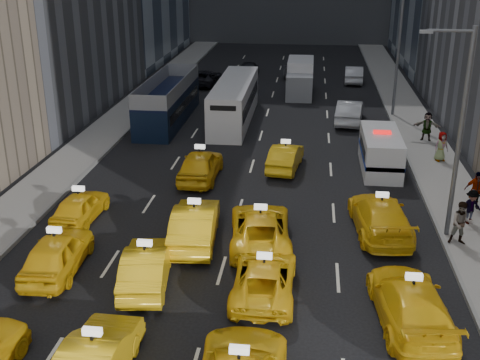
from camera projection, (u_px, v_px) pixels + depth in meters
The scene contains 31 objects.
sidewalk_west at pixel (104, 133), 40.35m from camera, with size 3.00×90.00×0.15m, color gray.
sidewalk_east at pixel (425, 145), 38.05m from camera, with size 3.00×90.00×0.15m, color gray.
curb_west at pixel (125, 134), 40.18m from camera, with size 0.15×90.00×0.18m, color slate.
curb_east at pixel (401, 144), 38.20m from camera, with size 0.15×90.00×0.18m, color slate.
streetlight_near at pixel (458, 128), 24.41m from camera, with size 2.15×0.22×9.00m.
streetlight_far at pixel (397, 49), 42.90m from camera, with size 2.15×0.22×9.00m.
taxi_5 at pixel (95, 360), 17.22m from camera, with size 1.62×4.63×1.53m, color yellow.
taxi_8 at pixel (57, 253), 23.18m from camera, with size 1.84×4.57×1.56m, color yellow.
taxi_9 at pixel (146, 266), 22.31m from camera, with size 1.58×4.54×1.50m, color yellow.
taxi_10 at pixel (264, 277), 21.72m from camera, with size 2.20×4.78×1.33m, color yellow.
taxi_11 at pixel (411, 303), 19.92m from camera, with size 2.22×5.45×1.58m, color yellow.
taxi_12 at pixel (80, 207), 27.56m from camera, with size 1.60×3.98×1.35m, color yellow.
taxi_13 at pixel (195, 224), 25.50m from camera, with size 1.76×5.06×1.67m, color yellow.
taxi_14 at pixel (260, 228), 25.34m from camera, with size 2.47×5.36×1.49m, color yellow.
taxi_15 at pixel (380, 216), 26.29m from camera, with size 2.25×5.53×1.60m, color yellow.
taxi_16 at pixel (200, 165), 32.38m from camera, with size 1.93×4.80×1.64m, color yellow.
taxi_17 at pixel (285, 157), 33.92m from camera, with size 1.50×4.29×1.41m, color yellow.
nypd_van at pixel (380, 152), 33.76m from camera, with size 2.56×5.45×2.26m.
double_decker at pixel (168, 100), 42.84m from camera, with size 3.64×10.96×3.13m.
city_bus at pixel (234, 101), 42.97m from camera, with size 3.43×11.45×2.91m.
box_truck at pixel (300, 78), 50.79m from camera, with size 2.85×6.44×2.85m.
misc_car_0 at pixel (349, 112), 42.76m from camera, with size 1.72×4.94×1.63m, color #B5B8BD.
misc_car_1 at pixel (206, 78), 54.37m from camera, with size 2.23×4.84×1.35m, color black.
misc_car_2 at pixel (297, 68), 58.30m from camera, with size 2.13×5.23×1.52m, color slate.
misc_car_3 at pixel (249, 69), 58.08m from camera, with size 1.74×4.32×1.47m, color black.
misc_car_4 at pixel (354, 74), 55.47m from camera, with size 1.61×4.61×1.52m, color #B7B9BF.
pedestrian_1 at pixel (462, 223), 24.95m from camera, with size 0.92×0.50×1.88m, color gray.
pedestrian_2 at pixel (471, 207), 26.85m from camera, with size 1.04×0.43×1.60m, color gray.
pedestrian_3 at pixel (476, 190), 28.44m from camera, with size 1.07×0.49×1.82m, color gray.
pedestrian_4 at pixel (441, 146), 34.75m from camera, with size 0.85×0.46×1.73m, color gray.
pedestrian_5 at pixel (427, 126), 38.41m from camera, with size 1.69×0.49×1.83m, color gray.
Camera 1 is at (3.14, -12.37, 11.86)m, focal length 45.00 mm.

